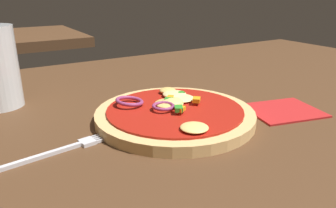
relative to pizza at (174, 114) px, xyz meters
The scene contains 4 objects.
dining_table 0.04m from the pizza, 27.48° to the left, with size 1.50×0.91×0.04m.
pizza is the anchor object (origin of this frame).
fork 0.18m from the pizza, behind, with size 0.17×0.04×0.01m.
napkin 0.18m from the pizza, 19.81° to the right, with size 0.13×0.12×0.00m.
Camera 1 is at (-0.28, -0.40, 0.23)m, focal length 35.13 mm.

